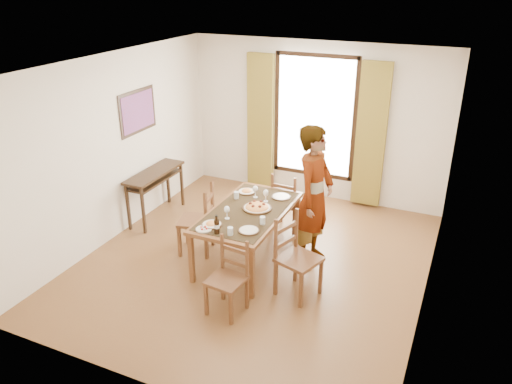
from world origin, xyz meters
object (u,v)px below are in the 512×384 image
at_px(man, 314,197).
at_px(pasta_platter, 257,206).
at_px(dining_table, 248,214).
at_px(console_table, 155,178).

distance_m(man, pasta_platter, 0.78).
height_order(man, pasta_platter, man).
xyz_separation_m(dining_table, man, (0.82, 0.31, 0.29)).
height_order(console_table, pasta_platter, pasta_platter).
height_order(console_table, man, man).
xyz_separation_m(console_table, pasta_platter, (2.01, -0.49, 0.12)).
relative_size(dining_table, pasta_platter, 4.42).
distance_m(dining_table, pasta_platter, 0.17).
distance_m(dining_table, man, 0.92).
bearing_deg(man, pasta_platter, 113.83).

